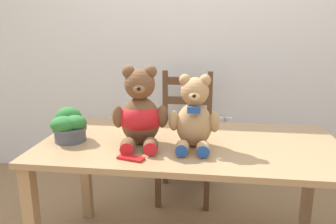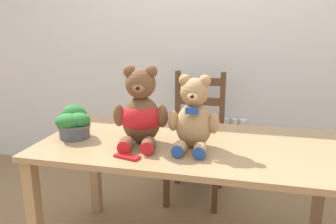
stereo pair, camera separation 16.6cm
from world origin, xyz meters
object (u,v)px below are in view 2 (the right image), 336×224
potted_plant (74,123)px  wooden_chair_behind (196,139)px  teddy_bear_left (141,113)px  chocolate_bar (127,157)px  teddy_bear_right (194,117)px

potted_plant → wooden_chair_behind: bearing=56.5°
teddy_bear_left → chocolate_bar: bearing=80.6°
potted_plant → chocolate_bar: 0.45m
potted_plant → teddy_bear_left: bearing=-0.8°
wooden_chair_behind → teddy_bear_left: bearing=78.8°
wooden_chair_behind → potted_plant: 1.07m
teddy_bear_left → chocolate_bar: teddy_bear_left is taller
teddy_bear_right → chocolate_bar: size_ratio=2.96×
chocolate_bar → potted_plant: bearing=151.1°
chocolate_bar → teddy_bear_right: bearing=36.5°
wooden_chair_behind → potted_plant: (-0.56, -0.84, 0.34)m
teddy_bear_left → wooden_chair_behind: bearing=-110.0°
potted_plant → chocolate_bar: potted_plant is taller
teddy_bear_left → teddy_bear_right: size_ratio=1.11×
teddy_bear_right → potted_plant: 0.67m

